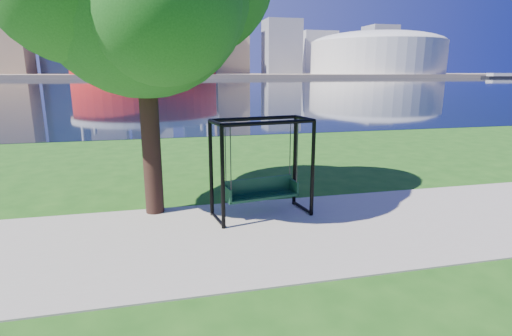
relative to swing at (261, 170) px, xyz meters
name	(u,v)px	position (x,y,z in m)	size (l,w,h in m)	color
ground	(262,225)	(-0.11, -0.53, -1.05)	(900.00, 900.00, 0.00)	#1E5114
path	(269,233)	(-0.11, -1.03, -1.04)	(120.00, 4.00, 0.03)	#9E937F
river	(168,84)	(-0.11, 101.47, -1.04)	(900.00, 180.00, 0.02)	black
far_bank	(163,75)	(-0.11, 305.47, -0.05)	(900.00, 228.00, 2.00)	#937F60
stadium	(144,52)	(-10.11, 234.47, 13.18)	(83.00, 83.00, 32.00)	maroon
arena	(377,52)	(134.89, 234.47, 14.82)	(84.00, 84.00, 26.56)	beige
skyline	(154,28)	(-4.37, 318.86, 34.84)	(392.00, 66.00, 96.50)	gray
swing	(261,170)	(0.00, 0.00, 0.00)	(2.24, 1.24, 2.17)	black
barge	(508,76)	(183.03, 177.89, 0.17)	(27.47, 10.36, 2.68)	black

